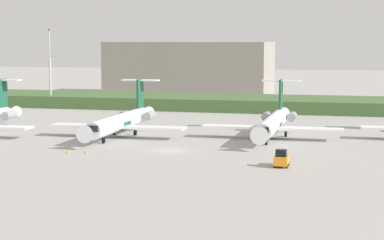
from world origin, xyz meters
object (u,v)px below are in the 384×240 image
(regional_jet_third, at_px, (273,123))
(safety_cone_mid_marker, at_px, (86,152))
(baggage_tug, at_px, (282,159))
(regional_jet_second, at_px, (121,121))
(safety_cone_front_marker, at_px, (67,151))
(antenna_mast, at_px, (50,74))

(regional_jet_third, bearing_deg, safety_cone_mid_marker, -136.37)
(regional_jet_third, height_order, baggage_tug, regional_jet_third)
(regional_jet_second, height_order, safety_cone_mid_marker, regional_jet_second)
(regional_jet_second, xyz_separation_m, safety_cone_front_marker, (-1.58, -18.09, -2.26))
(regional_jet_second, xyz_separation_m, baggage_tug, (29.28, -21.44, -1.53))
(safety_cone_front_marker, bearing_deg, regional_jet_second, 85.00)
(regional_jet_second, relative_size, safety_cone_front_marker, 56.36)
(regional_jet_third, distance_m, antenna_mast, 70.89)
(antenna_mast, height_order, baggage_tug, antenna_mast)
(safety_cone_front_marker, bearing_deg, antenna_mast, 117.25)
(safety_cone_front_marker, bearing_deg, baggage_tug, -6.20)
(regional_jet_second, bearing_deg, safety_cone_mid_marker, -86.18)
(regional_jet_second, distance_m, antenna_mast, 55.72)
(antenna_mast, xyz_separation_m, baggage_tug, (62.90, -65.56, -6.81))
(baggage_tug, height_order, safety_cone_front_marker, baggage_tug)
(regional_jet_third, xyz_separation_m, baggage_tug, (4.39, -25.88, -1.53))
(baggage_tug, bearing_deg, regional_jet_third, 99.63)
(regional_jet_third, height_order, antenna_mast, antenna_mast)
(safety_cone_mid_marker, bearing_deg, regional_jet_third, 43.63)
(baggage_tug, bearing_deg, safety_cone_mid_marker, 173.28)
(regional_jet_second, relative_size, regional_jet_third, 1.00)
(regional_jet_second, xyz_separation_m, regional_jet_third, (24.89, 4.45, 0.00))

